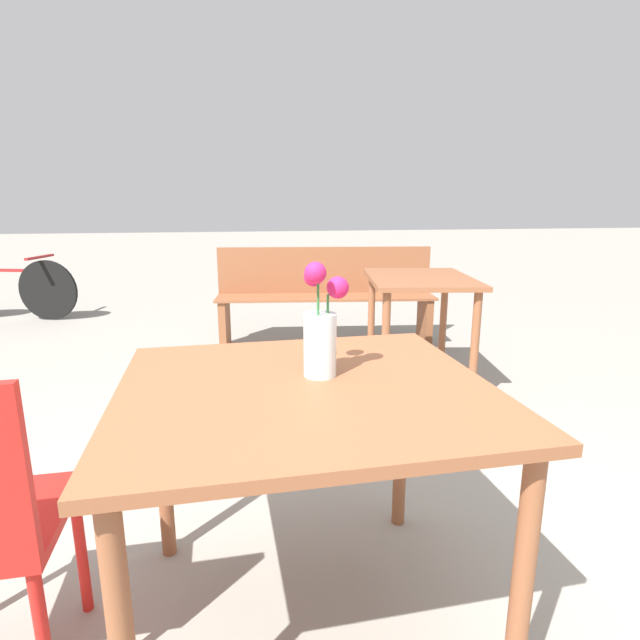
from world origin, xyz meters
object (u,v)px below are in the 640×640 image
at_px(bench_near, 325,292).
at_px(bicycle, 7,288).
at_px(table_front, 306,417).
at_px(flower_vase, 321,334).
at_px(table_back, 419,296).

height_order(bench_near, bicycle, bench_near).
bearing_deg(table_front, bicycle, 119.95).
bearing_deg(flower_vase, bench_near, 79.41).
height_order(flower_vase, bench_near, flower_vase).
relative_size(flower_vase, table_back, 0.35).
xyz_separation_m(bench_near, bicycle, (-3.17, 1.54, -0.14)).
bearing_deg(bench_near, bicycle, 154.10).
xyz_separation_m(flower_vase, table_back, (0.96, 1.75, -0.25)).
xyz_separation_m(flower_vase, bicycle, (-2.63, 4.41, -0.54)).
relative_size(flower_vase, bicycle, 0.22).
height_order(table_front, bicycle, table_front).
height_order(bench_near, table_back, bench_near).
xyz_separation_m(bench_near, table_back, (0.42, -1.13, 0.16)).
relative_size(table_front, bench_near, 0.54).
relative_size(table_front, bicycle, 0.67).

